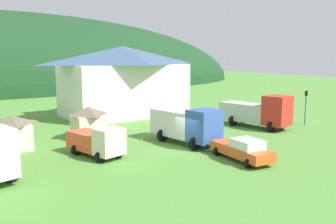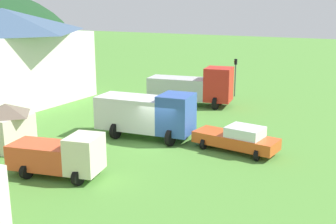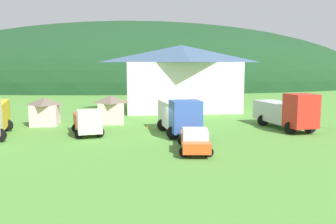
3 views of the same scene
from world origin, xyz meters
name	(u,v)px [view 2 (image 2 of 3)]	position (x,y,z in m)	size (l,w,h in m)	color
ground_plane	(156,145)	(0.00, 0.00, 0.00)	(200.00, 200.00, 0.00)	#518C38
depot_building	(6,56)	(3.78, 17.77, 4.45)	(15.43, 9.44, 8.63)	white
play_shed_cream	(7,126)	(-4.99, 7.95, 1.51)	(2.82, 2.59, 2.93)	beige
light_truck_cream	(61,155)	(-6.76, 1.89, 1.18)	(3.10, 5.26, 2.34)	beige
box_truck_blue	(148,113)	(1.21, 1.35, 1.72)	(3.63, 6.89, 3.18)	#3356AD
crane_truck_red	(195,86)	(11.61, 2.64, 1.72)	(3.88, 7.86, 3.53)	red
service_pickup_orange	(238,139)	(1.43, -5.00, 0.83)	(2.69, 5.45, 1.66)	#DA521F
traffic_light_east	(235,73)	(16.94, 0.78, 2.32)	(0.20, 0.32, 3.74)	#4C4C51
traffic_cone_near_pickup	(97,139)	(-0.84, 4.19, 0.00)	(0.36, 0.36, 0.45)	orange
traffic_cone_mid_row	(87,141)	(-1.43, 4.53, 0.00)	(0.36, 0.36, 0.56)	orange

